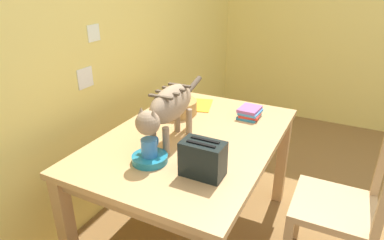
{
  "coord_description": "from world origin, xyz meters",
  "views": [
    {
      "loc": [
        -1.6,
        0.29,
        1.6
      ],
      "look_at": [
        -0.05,
        1.07,
        0.83
      ],
      "focal_mm": 31.27,
      "sensor_mm": 36.0,
      "label": 1
    }
  ],
  "objects_px": {
    "wicker_basket": "(177,107)",
    "magazine": "(195,105)",
    "dining_table": "(192,148)",
    "wooden_chair_far": "(342,206)",
    "cat": "(169,107)",
    "toaster": "(203,159)",
    "saucer_bowl": "(150,159)",
    "coffee_mug": "(150,147)",
    "book_stack": "(250,113)"
  },
  "relations": [
    {
      "from": "saucer_bowl",
      "to": "wooden_chair_far",
      "type": "distance_m",
      "value": 1.05
    },
    {
      "from": "cat",
      "to": "coffee_mug",
      "type": "distance_m",
      "value": 0.25
    },
    {
      "from": "dining_table",
      "to": "saucer_bowl",
      "type": "bearing_deg",
      "value": 170.82
    },
    {
      "from": "book_stack",
      "to": "wicker_basket",
      "type": "distance_m",
      "value": 0.48
    },
    {
      "from": "toaster",
      "to": "wooden_chair_far",
      "type": "bearing_deg",
      "value": -55.31
    },
    {
      "from": "wooden_chair_far",
      "to": "coffee_mug",
      "type": "bearing_deg",
      "value": 115.21
    },
    {
      "from": "dining_table",
      "to": "wooden_chair_far",
      "type": "bearing_deg",
      "value": -83.92
    },
    {
      "from": "magazine",
      "to": "book_stack",
      "type": "relative_size",
      "value": 1.53
    },
    {
      "from": "dining_table",
      "to": "wicker_basket",
      "type": "bearing_deg",
      "value": 43.07
    },
    {
      "from": "wicker_basket",
      "to": "cat",
      "type": "bearing_deg",
      "value": -156.3
    },
    {
      "from": "magazine",
      "to": "wicker_basket",
      "type": "height_order",
      "value": "wicker_basket"
    },
    {
      "from": "cat",
      "to": "magazine",
      "type": "xyz_separation_m",
      "value": [
        0.59,
        0.14,
        -0.22
      ]
    },
    {
      "from": "coffee_mug",
      "to": "wooden_chair_far",
      "type": "height_order",
      "value": "wooden_chair_far"
    },
    {
      "from": "coffee_mug",
      "to": "wicker_basket",
      "type": "height_order",
      "value": "coffee_mug"
    },
    {
      "from": "book_stack",
      "to": "toaster",
      "type": "height_order",
      "value": "toaster"
    },
    {
      "from": "cat",
      "to": "saucer_bowl",
      "type": "bearing_deg",
      "value": 90.0
    },
    {
      "from": "wicker_basket",
      "to": "magazine",
      "type": "bearing_deg",
      "value": -11.79
    },
    {
      "from": "saucer_bowl",
      "to": "wicker_basket",
      "type": "relative_size",
      "value": 0.69
    },
    {
      "from": "book_stack",
      "to": "wooden_chair_far",
      "type": "xyz_separation_m",
      "value": [
        -0.32,
        -0.63,
        -0.3
      ]
    },
    {
      "from": "dining_table",
      "to": "magazine",
      "type": "distance_m",
      "value": 0.49
    },
    {
      "from": "dining_table",
      "to": "cat",
      "type": "distance_m",
      "value": 0.34
    },
    {
      "from": "dining_table",
      "to": "cat",
      "type": "bearing_deg",
      "value": 156.94
    },
    {
      "from": "wicker_basket",
      "to": "wooden_chair_far",
      "type": "xyz_separation_m",
      "value": [
        -0.17,
        -1.09,
        -0.31
      ]
    },
    {
      "from": "coffee_mug",
      "to": "book_stack",
      "type": "xyz_separation_m",
      "value": [
        0.76,
        -0.27,
        -0.05
      ]
    },
    {
      "from": "wicker_basket",
      "to": "toaster",
      "type": "distance_m",
      "value": 0.76
    },
    {
      "from": "coffee_mug",
      "to": "wicker_basket",
      "type": "relative_size",
      "value": 0.47
    },
    {
      "from": "toaster",
      "to": "saucer_bowl",
      "type": "bearing_deg",
      "value": 92.83
    },
    {
      "from": "cat",
      "to": "dining_table",
      "type": "bearing_deg",
      "value": -114.71
    },
    {
      "from": "magazine",
      "to": "wicker_basket",
      "type": "bearing_deg",
      "value": 151.58
    },
    {
      "from": "coffee_mug",
      "to": "saucer_bowl",
      "type": "bearing_deg",
      "value": -180.0
    },
    {
      "from": "book_stack",
      "to": "toaster",
      "type": "bearing_deg",
      "value": -179.06
    },
    {
      "from": "cat",
      "to": "book_stack",
      "type": "bearing_deg",
      "value": -118.19
    },
    {
      "from": "coffee_mug",
      "to": "toaster",
      "type": "relative_size",
      "value": 0.62
    },
    {
      "from": "dining_table",
      "to": "coffee_mug",
      "type": "distance_m",
      "value": 0.39
    },
    {
      "from": "coffee_mug",
      "to": "toaster",
      "type": "bearing_deg",
      "value": -87.96
    },
    {
      "from": "magazine",
      "to": "wicker_basket",
      "type": "relative_size",
      "value": 0.95
    },
    {
      "from": "wooden_chair_far",
      "to": "book_stack",
      "type": "bearing_deg",
      "value": 62.6
    },
    {
      "from": "magazine",
      "to": "coffee_mug",
      "type": "bearing_deg",
      "value": 173.83
    },
    {
      "from": "magazine",
      "to": "wooden_chair_far",
      "type": "xyz_separation_m",
      "value": [
        -0.35,
        -1.05,
        -0.27
      ]
    },
    {
      "from": "toaster",
      "to": "cat",
      "type": "bearing_deg",
      "value": 56.62
    },
    {
      "from": "coffee_mug",
      "to": "book_stack",
      "type": "relative_size",
      "value": 0.76
    },
    {
      "from": "toaster",
      "to": "wicker_basket",
      "type": "bearing_deg",
      "value": 38.11
    },
    {
      "from": "wicker_basket",
      "to": "toaster",
      "type": "relative_size",
      "value": 1.31
    },
    {
      "from": "wooden_chair_far",
      "to": "toaster",
      "type": "bearing_deg",
      "value": 123.99
    },
    {
      "from": "dining_table",
      "to": "saucer_bowl",
      "type": "relative_size",
      "value": 7.52
    },
    {
      "from": "dining_table",
      "to": "magazine",
      "type": "height_order",
      "value": "magazine"
    },
    {
      "from": "dining_table",
      "to": "wooden_chair_far",
      "type": "relative_size",
      "value": 1.44
    },
    {
      "from": "dining_table",
      "to": "wooden_chair_far",
      "type": "xyz_separation_m",
      "value": [
        0.09,
        -0.85,
        -0.18
      ]
    },
    {
      "from": "book_stack",
      "to": "wooden_chair_far",
      "type": "bearing_deg",
      "value": -116.7
    },
    {
      "from": "cat",
      "to": "wicker_basket",
      "type": "distance_m",
      "value": 0.48
    }
  ]
}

